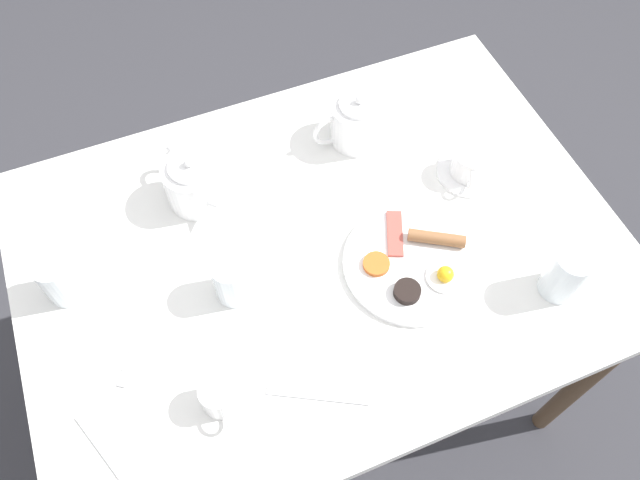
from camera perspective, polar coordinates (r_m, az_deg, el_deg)
name	(u,v)px	position (r m, az deg, el deg)	size (l,w,h in m)	color
ground_plane	(320,373)	(1.89, 0.00, -12.10)	(8.00, 8.00, 0.00)	#333338
table	(320,264)	(1.28, 0.00, -2.20)	(0.83, 1.16, 0.74)	white
breakfast_plate	(413,263)	(1.20, 8.51, -2.10)	(0.26, 0.26, 0.04)	white
teapot_near	(194,182)	(1.26, -11.48, 5.20)	(0.20, 0.12, 0.12)	white
teapot_far	(357,121)	(1.34, 3.43, 10.78)	(0.12, 0.20, 0.12)	white
teacup_with_saucer_left	(470,165)	(1.33, 13.57, 6.69)	(0.13, 0.13, 0.07)	white
water_glass_tall	(233,279)	(1.13, -7.98, -3.54)	(0.07, 0.07, 0.10)	white
water_glass_short	(60,278)	(1.22, -22.67, -3.24)	(0.07, 0.07, 0.10)	white
wine_glass_spare	(566,274)	(1.21, 21.60, -2.88)	(0.07, 0.07, 0.11)	white
creamer_jug	(219,397)	(1.07, -9.18, -13.98)	(0.09, 0.06, 0.06)	white
fork_by_plate	(318,396)	(1.09, -0.21, -14.06)	(0.10, 0.16, 0.00)	silver
knife_by_plate	(141,332)	(1.18, -16.05, -8.08)	(0.18, 0.12, 0.00)	silver
spoon_for_tea	(103,449)	(1.13, -19.24, -17.57)	(0.14, 0.07, 0.00)	silver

